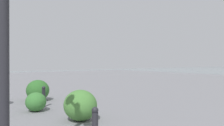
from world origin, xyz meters
name	(u,v)px	position (x,y,z in m)	size (l,w,h in m)	color
bollard_near	(95,126)	(3.35, -0.74, 0.40)	(0.13, 0.13, 0.77)	#232328
bollard_mid	(44,96)	(7.63, -1.18, 0.39)	(0.13, 0.13, 0.75)	#232328
shrub_round	(80,105)	(5.21, -1.40, 0.42)	(1.00, 0.90, 0.85)	#477F38
shrub_wide	(36,102)	(7.08, -0.74, 0.31)	(0.73, 0.66, 0.62)	#387533
shrub_tall	(38,90)	(9.03, -1.39, 0.44)	(1.03, 0.92, 0.87)	#2D6628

